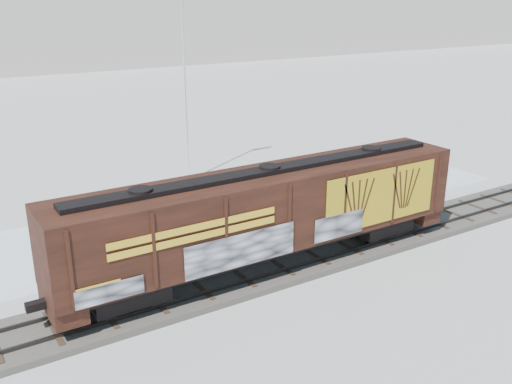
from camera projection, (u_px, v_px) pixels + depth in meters
ground at (277, 270)px, 26.14m from camera, size 500.00×500.00×0.00m
rail_track at (277, 267)px, 26.10m from camera, size 50.00×3.40×0.43m
parking_strip at (203, 218)px, 32.15m from camera, size 40.00×8.00×0.03m
hopper_railcar at (269, 212)px, 24.94m from camera, size 19.35×3.06×4.52m
flagpole at (187, 107)px, 37.19m from camera, size 2.30×0.90×13.17m
car_silver at (174, 215)px, 30.60m from camera, size 4.52×3.18×1.43m
car_white at (222, 205)px, 31.70m from camera, size 5.45×3.28×1.70m
car_dark at (347, 185)px, 35.61m from camera, size 4.64×2.36×1.29m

